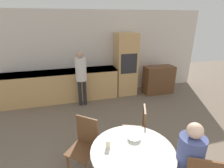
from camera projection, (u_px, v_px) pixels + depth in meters
name	position (u px, v px, depth m)	size (l,w,h in m)	color
wall_back	(95.00, 54.00, 5.50)	(7.20, 0.05, 2.60)	silver
kitchen_counter	(62.00, 86.00, 5.22)	(3.30, 0.60, 0.91)	tan
oven_unit	(126.00, 65.00, 5.54)	(0.64, 0.59, 1.95)	tan
sideboard	(158.00, 80.00, 5.75)	(0.96, 0.45, 0.90)	brown
dining_table	(132.00, 164.00, 2.35)	(1.11, 1.11, 0.76)	brown
chair_far_left	(85.00, 143.00, 2.75)	(0.56, 0.56, 0.93)	brown
chair_far_right	(138.00, 129.00, 3.10)	(0.52, 0.52, 0.93)	brown
person_seated	(190.00, 162.00, 2.12)	(0.31, 0.38, 1.26)	#262628
person_standing	(81.00, 72.00, 4.73)	(0.30, 0.30, 1.57)	#262628
cup	(108.00, 144.00, 2.32)	(0.06, 0.06, 0.10)	beige
bowl_near	(134.00, 138.00, 2.47)	(0.19, 0.19, 0.04)	silver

